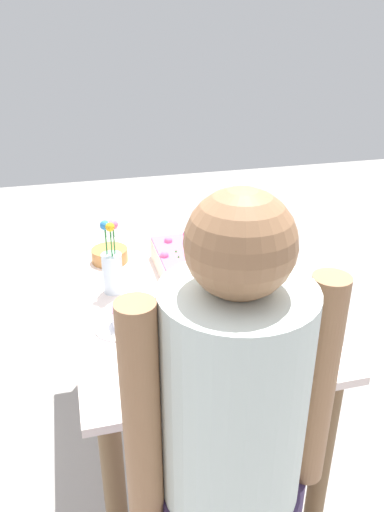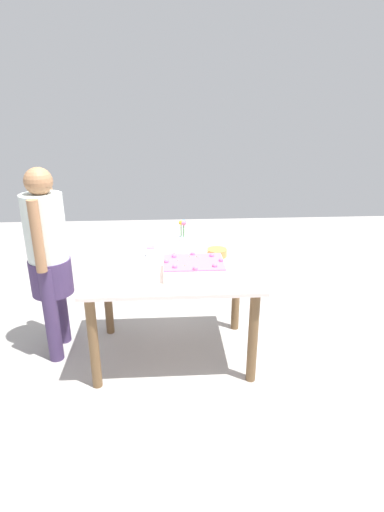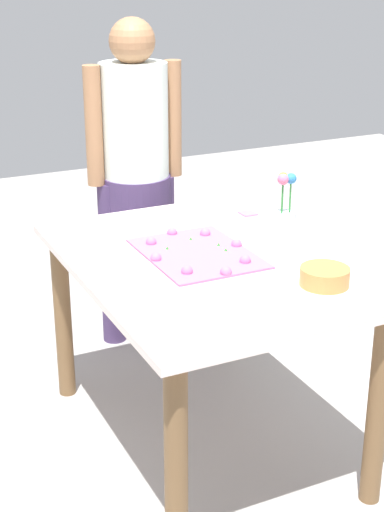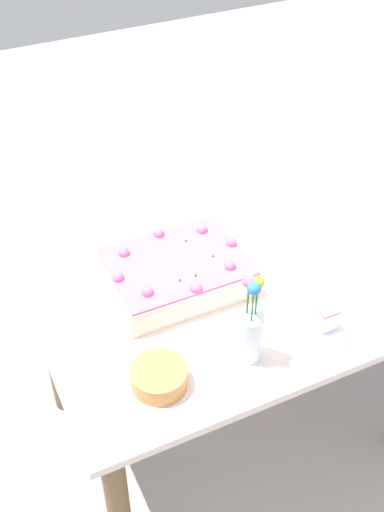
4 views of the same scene
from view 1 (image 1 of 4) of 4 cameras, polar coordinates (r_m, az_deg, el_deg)
ground_plane at (r=2.45m, az=-0.78°, el=-19.53°), size 8.00×8.00×0.00m
dining_table at (r=2.05m, az=-0.88°, el=-7.38°), size 1.26×0.87×0.74m
sheet_cake at (r=2.11m, az=0.70°, el=-0.79°), size 0.44×0.33×0.12m
serving_plate_with_slice at (r=1.79m, az=-8.18°, el=-7.42°), size 0.19×0.19×0.08m
cake_knife at (r=1.80m, az=6.66°, el=-8.03°), size 0.11×0.18×0.00m
flower_vase at (r=1.98m, az=-9.11°, el=-1.24°), size 0.08×0.08×0.30m
fruit_bowl at (r=2.26m, az=-9.38°, el=0.11°), size 0.16×0.16×0.06m
person_standing at (r=1.19m, az=4.36°, el=-22.78°), size 0.31×0.45×1.49m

